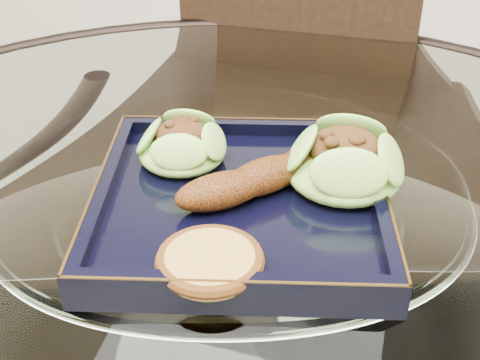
# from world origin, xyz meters

# --- Properties ---
(dining_table) EXTENTS (1.13, 1.13, 0.77)m
(dining_table) POSITION_xyz_m (-0.00, -0.00, 0.60)
(dining_table) COLOR white
(dining_table) RESTS_ON ground
(dining_chair) EXTENTS (0.41, 0.41, 0.92)m
(dining_chair) POSITION_xyz_m (-0.05, 0.42, 0.52)
(dining_chair) COLOR black
(dining_chair) RESTS_ON ground
(navy_plate) EXTENTS (0.33, 0.33, 0.02)m
(navy_plate) POSITION_xyz_m (0.01, 0.02, 0.77)
(navy_plate) COLOR black
(navy_plate) RESTS_ON dining_table
(lettuce_wrap_left) EXTENTS (0.11, 0.11, 0.03)m
(lettuce_wrap_left) POSITION_xyz_m (-0.07, 0.06, 0.80)
(lettuce_wrap_left) COLOR #5EA730
(lettuce_wrap_left) RESTS_ON navy_plate
(lettuce_wrap_right) EXTENTS (0.14, 0.14, 0.04)m
(lettuce_wrap_right) POSITION_xyz_m (0.09, 0.07, 0.80)
(lettuce_wrap_right) COLOR #629E2E
(lettuce_wrap_right) RESTS_ON navy_plate
(roasted_plantain) EXTENTS (0.15, 0.16, 0.03)m
(roasted_plantain) POSITION_xyz_m (0.02, 0.04, 0.80)
(roasted_plantain) COLOR #68300A
(roasted_plantain) RESTS_ON navy_plate
(crumb_patty) EXTENTS (0.10, 0.10, 0.01)m
(crumb_patty) POSITION_xyz_m (0.01, -0.09, 0.79)
(crumb_patty) COLOR gold
(crumb_patty) RESTS_ON navy_plate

